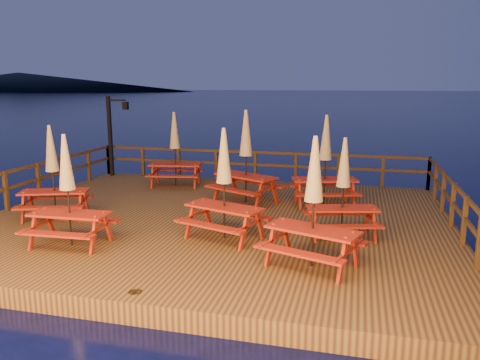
% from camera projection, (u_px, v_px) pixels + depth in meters
% --- Properties ---
extents(ground, '(500.00, 500.00, 0.00)m').
position_uv_depth(ground, '(216.00, 232.00, 12.36)').
color(ground, black).
rests_on(ground, ground).
extents(deck, '(12.00, 10.00, 0.40)m').
position_uv_depth(deck, '(216.00, 225.00, 12.32)').
color(deck, '#412715').
rests_on(deck, ground).
extents(deck_piles, '(11.44, 9.44, 1.40)m').
position_uv_depth(deck_piles, '(216.00, 243.00, 12.42)').
color(deck_piles, '#342110').
rests_on(deck_piles, ground).
extents(railing, '(11.80, 9.75, 1.10)m').
position_uv_depth(railing, '(233.00, 176.00, 13.81)').
color(railing, '#342110').
rests_on(railing, deck).
extents(lamp_post, '(0.85, 0.18, 3.00)m').
position_uv_depth(lamp_post, '(114.00, 129.00, 17.53)').
color(lamp_post, black).
rests_on(lamp_post, deck).
extents(headland_left, '(180.00, 84.00, 9.00)m').
position_uv_depth(headland_left, '(19.00, 82.00, 230.31)').
color(headland_left, black).
rests_on(headland_left, ground).
extents(picnic_table_0, '(2.16, 1.93, 2.60)m').
position_uv_depth(picnic_table_0, '(325.00, 159.00, 13.27)').
color(picnic_table_0, maroon).
rests_on(picnic_table_0, deck).
extents(picnic_table_1, '(2.40, 2.25, 2.72)m').
position_uv_depth(picnic_table_1, '(246.00, 155.00, 13.61)').
color(picnic_table_1, maroon).
rests_on(picnic_table_1, deck).
extents(picnic_table_2, '(1.76, 1.47, 2.43)m').
position_uv_depth(picnic_table_2, '(68.00, 189.00, 9.96)').
color(picnic_table_2, maroon).
rests_on(picnic_table_2, deck).
extents(picnic_table_3, '(2.07, 1.89, 2.43)m').
position_uv_depth(picnic_table_3, '(53.00, 171.00, 12.03)').
color(picnic_table_3, maroon).
rests_on(picnic_table_3, deck).
extents(picnic_table_4, '(2.14, 1.95, 2.52)m').
position_uv_depth(picnic_table_4, '(314.00, 200.00, 8.77)').
color(picnic_table_4, maroon).
rests_on(picnic_table_4, deck).
extents(picnic_table_5, '(2.13, 1.93, 2.51)m').
position_uv_depth(picnic_table_5, '(224.00, 182.00, 10.41)').
color(picnic_table_5, maroon).
rests_on(picnic_table_5, deck).
extents(picnic_table_6, '(1.99, 1.74, 2.52)m').
position_uv_depth(picnic_table_6, '(175.00, 148.00, 15.89)').
color(picnic_table_6, maroon).
rests_on(picnic_table_6, deck).
extents(picnic_table_7, '(1.88, 1.68, 2.29)m').
position_uv_depth(picnic_table_7, '(343.00, 186.00, 10.55)').
color(picnic_table_7, maroon).
rests_on(picnic_table_7, deck).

